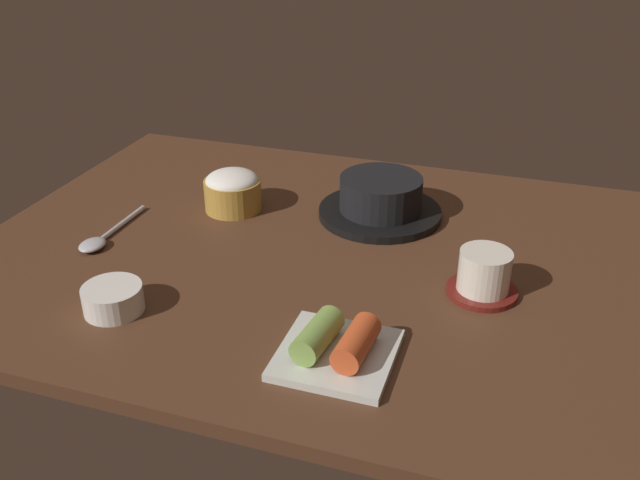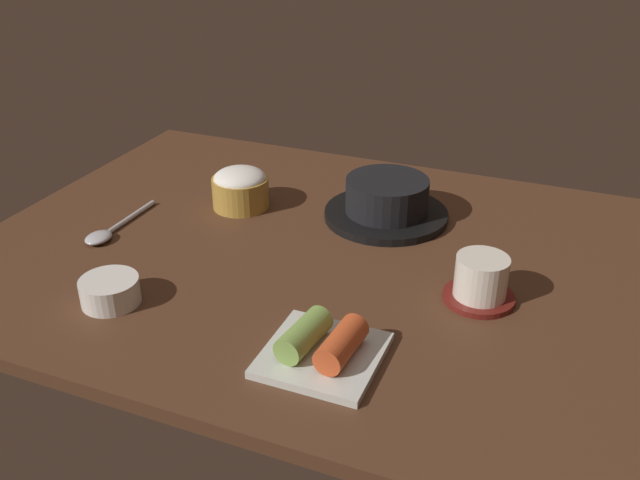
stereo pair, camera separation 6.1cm
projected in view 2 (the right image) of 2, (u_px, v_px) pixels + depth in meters
dining_table at (313, 255)px, 103.77cm from camera, size 100.00×76.00×2.00cm
stone_pot at (387, 201)px, 111.21cm from camera, size 20.00×20.00×6.81cm
rice_bowl at (240, 187)px, 114.93cm from camera, size 9.43×9.43×6.79cm
tea_cup_with_saucer at (481, 280)px, 89.78cm from camera, size 9.44×9.44×6.34cm
kimchi_plate at (322, 347)px, 79.45cm from camera, size 13.24×13.24×4.43cm
side_bowl_near at (110, 290)px, 89.82cm from camera, size 7.71×7.71×3.47cm
spoon at (108, 232)px, 106.96cm from camera, size 3.60×16.72×1.35cm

